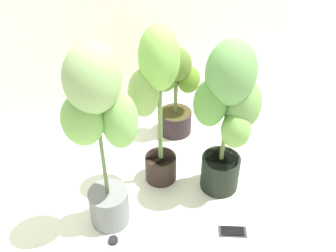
# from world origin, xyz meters

# --- Properties ---
(ground_plane) EXTENTS (8.00, 8.00, 0.00)m
(ground_plane) POSITION_xyz_m (0.00, 0.00, 0.00)
(ground_plane) COLOR silver
(ground_plane) RESTS_ON ground
(potted_plant_front_right) EXTENTS (0.40, 0.33, 0.91)m
(potted_plant_front_right) POSITION_xyz_m (0.30, -0.15, 0.54)
(potted_plant_front_right) COLOR black
(potted_plant_front_right) RESTS_ON ground
(potted_plant_front_left) EXTENTS (0.38, 0.28, 1.01)m
(potted_plant_front_left) POSITION_xyz_m (-0.34, -0.07, 0.61)
(potted_plant_front_left) COLOR slate
(potted_plant_front_left) RESTS_ON ground
(potted_plant_back_right) EXTENTS (0.33, 0.25, 0.62)m
(potted_plant_back_right) POSITION_xyz_m (0.33, 0.43, 0.32)
(potted_plant_back_right) COLOR #2E2025
(potted_plant_back_right) RESTS_ON ground
(potted_plant_center) EXTENTS (0.30, 0.25, 0.95)m
(potted_plant_center) POSITION_xyz_m (0.01, 0.08, 0.59)
(potted_plant_center) COLOR #30231C
(potted_plant_center) RESTS_ON ground
(cell_phone) EXTENTS (0.16, 0.13, 0.01)m
(cell_phone) POSITION_xyz_m (0.17, -0.45, 0.00)
(cell_phone) COLOR #32333A
(cell_phone) RESTS_ON ground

